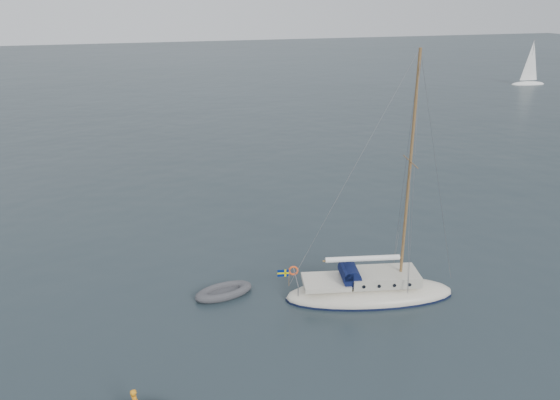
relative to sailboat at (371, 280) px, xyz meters
name	(u,v)px	position (x,y,z in m)	size (l,w,h in m)	color
ground	(300,276)	(-2.52, 2.91, -0.91)	(300.00, 300.00, 0.00)	black
sailboat	(371,280)	(0.00, 0.00, 0.00)	(8.46, 2.54, 12.05)	beige
dinghy	(224,292)	(-6.63, 2.20, -0.73)	(2.89, 1.30, 0.41)	#454549
distant_yacht_b	(531,64)	(52.94, 51.99, 2.30)	(5.68, 3.03, 7.52)	white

